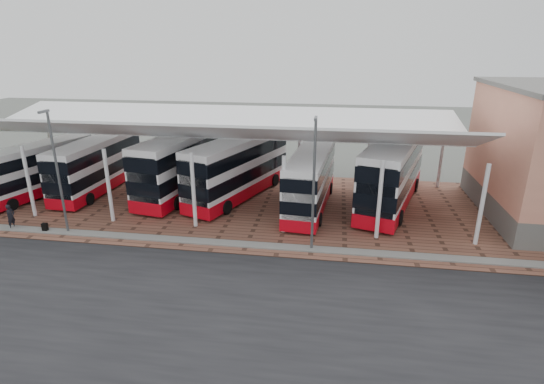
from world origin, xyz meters
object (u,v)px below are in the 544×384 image
object	(u,v)px
bus_3	(238,168)
pedestrian	(11,217)
bus_2	(185,164)
bus_1	(97,165)
bus_4	(311,180)
bus_5	(392,173)
bus_0	(35,171)

from	to	relation	value
bus_3	pedestrian	world-z (taller)	bus_3
bus_2	pedestrian	xyz separation A→B (m)	(-9.07, -8.81, -1.59)
bus_1	bus_3	xyz separation A→B (m)	(11.93, 0.28, 0.21)
bus_1	bus_4	distance (m)	17.82
bus_2	bus_4	xyz separation A→B (m)	(10.37, -1.96, -0.31)
bus_1	pedestrian	world-z (taller)	bus_1
bus_5	bus_2	bearing A→B (deg)	-164.49
bus_0	bus_5	size ratio (longest dim) A/B	0.82
bus_4	bus_1	bearing A→B (deg)	-179.08
bus_1	bus_3	world-z (taller)	bus_3
bus_2	bus_5	distance (m)	16.42
bus_2	bus_5	size ratio (longest dim) A/B	0.98
bus_4	pedestrian	world-z (taller)	bus_4
bus_3	bus_1	bearing A→B (deg)	-158.59
bus_2	bus_3	xyz separation A→B (m)	(4.53, -0.36, -0.08)
bus_1	bus_0	bearing A→B (deg)	-153.72
bus_1	bus_5	size ratio (longest dim) A/B	0.85
bus_4	pedestrian	bearing A→B (deg)	-155.45
bus_1	bus_2	distance (m)	7.43
bus_3	bus_4	xyz separation A→B (m)	(5.84, -1.60, -0.23)
bus_3	bus_2	bearing A→B (deg)	-164.50
bus_0	pedestrian	size ratio (longest dim) A/B	6.06
bus_5	bus_0	bearing A→B (deg)	-158.81
bus_1	bus_2	size ratio (longest dim) A/B	0.86
bus_3	pedestrian	distance (m)	16.09
bus_3	bus_5	world-z (taller)	bus_5
bus_0	bus_3	bearing A→B (deg)	23.17
bus_1	bus_4	world-z (taller)	bus_1
bus_3	bus_4	size ratio (longest dim) A/B	1.11
bus_0	pedestrian	xyz separation A→B (m)	(2.57, -6.27, -1.20)
bus_3	pedestrian	xyz separation A→B (m)	(-13.61, -8.45, -1.51)
bus_2	bus_3	size ratio (longest dim) A/B	1.04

